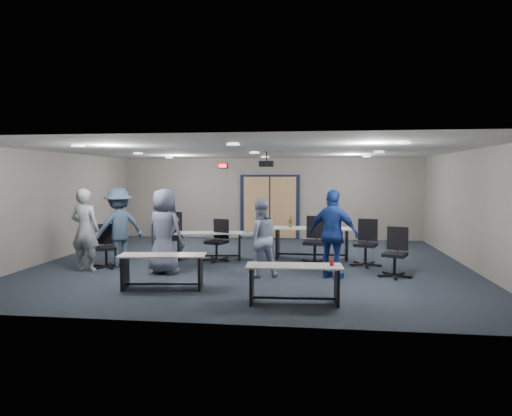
# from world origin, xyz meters

# --- Properties ---
(floor) EXTENTS (10.00, 10.00, 0.00)m
(floor) POSITION_xyz_m (0.00, 0.00, 0.00)
(floor) COLOR #1B222B
(floor) RESTS_ON ground
(back_wall) EXTENTS (10.00, 0.04, 2.70)m
(back_wall) POSITION_xyz_m (0.00, 4.50, 1.35)
(back_wall) COLOR gray
(back_wall) RESTS_ON floor
(front_wall) EXTENTS (10.00, 0.04, 2.70)m
(front_wall) POSITION_xyz_m (0.00, -4.50, 1.35)
(front_wall) COLOR gray
(front_wall) RESTS_ON floor
(left_wall) EXTENTS (0.04, 9.00, 2.70)m
(left_wall) POSITION_xyz_m (-5.00, 0.00, 1.35)
(left_wall) COLOR gray
(left_wall) RESTS_ON floor
(right_wall) EXTENTS (0.04, 9.00, 2.70)m
(right_wall) POSITION_xyz_m (5.00, 0.00, 1.35)
(right_wall) COLOR gray
(right_wall) RESTS_ON floor
(ceiling) EXTENTS (10.00, 9.00, 0.04)m
(ceiling) POSITION_xyz_m (0.00, 0.00, 2.70)
(ceiling) COLOR silver
(ceiling) RESTS_ON back_wall
(double_door) EXTENTS (2.00, 0.07, 2.20)m
(double_door) POSITION_xyz_m (0.00, 4.46, 1.05)
(double_door) COLOR black
(double_door) RESTS_ON back_wall
(exit_sign) EXTENTS (0.32, 0.07, 0.18)m
(exit_sign) POSITION_xyz_m (-1.60, 4.44, 2.45)
(exit_sign) COLOR black
(exit_sign) RESTS_ON back_wall
(ceiling_projector) EXTENTS (0.35, 0.32, 0.37)m
(ceiling_projector) POSITION_xyz_m (0.30, 0.50, 2.40)
(ceiling_projector) COLOR black
(ceiling_projector) RESTS_ON ceiling
(ceiling_can_lights) EXTENTS (6.24, 5.74, 0.02)m
(ceiling_can_lights) POSITION_xyz_m (0.00, 0.25, 2.67)
(ceiling_can_lights) COLOR white
(ceiling_can_lights) RESTS_ON ceiling
(table_front_left) EXTENTS (1.64, 0.73, 0.64)m
(table_front_left) POSITION_xyz_m (-1.32, -2.62, 0.44)
(table_front_left) COLOR beige
(table_front_left) RESTS_ON floor
(table_front_right) EXTENTS (1.60, 0.62, 0.74)m
(table_front_right) POSITION_xyz_m (1.16, -3.31, 0.44)
(table_front_right) COLOR beige
(table_front_right) RESTS_ON floor
(table_back_left) EXTENTS (1.76, 0.79, 0.69)m
(table_back_left) POSITION_xyz_m (-1.13, 0.42, 0.47)
(table_back_left) COLOR beige
(table_back_left) RESTS_ON floor
(table_back_right) EXTENTS (1.97, 0.69, 1.09)m
(table_back_right) POSITION_xyz_m (1.41, 0.85, 0.55)
(table_back_right) COLOR beige
(table_back_right) RESTS_ON floor
(chair_back_a) EXTENTS (0.88, 0.88, 1.18)m
(chair_back_a) POSITION_xyz_m (-2.09, 0.35, 0.59)
(chair_back_a) COLOR black
(chair_back_a) RESTS_ON floor
(chair_back_b) EXTENTS (0.84, 0.84, 1.03)m
(chair_back_b) POSITION_xyz_m (-0.91, 0.23, 0.51)
(chair_back_b) COLOR black
(chair_back_b) RESTS_ON floor
(chair_back_c) EXTENTS (0.82, 0.82, 1.14)m
(chair_back_c) POSITION_xyz_m (1.50, 0.09, 0.57)
(chair_back_c) COLOR black
(chair_back_c) RESTS_ON floor
(chair_back_d) EXTENTS (0.86, 0.86, 1.09)m
(chair_back_d) POSITION_xyz_m (2.67, 0.06, 0.54)
(chair_back_d) COLOR black
(chair_back_d) RESTS_ON floor
(chair_loose_left) EXTENTS (0.85, 0.85, 0.99)m
(chair_loose_left) POSITION_xyz_m (-3.25, -0.88, 0.49)
(chair_loose_left) COLOR black
(chair_loose_left) RESTS_ON floor
(chair_loose_right) EXTENTS (0.85, 0.85, 1.03)m
(chair_loose_right) POSITION_xyz_m (3.14, -1.09, 0.52)
(chair_loose_right) COLOR black
(chair_loose_right) RESTS_ON floor
(person_gray) EXTENTS (0.70, 0.50, 1.83)m
(person_gray) POSITION_xyz_m (-3.54, -1.28, 0.92)
(person_gray) COLOR gray
(person_gray) RESTS_ON floor
(person_plaid) EXTENTS (1.04, 0.84, 1.83)m
(person_plaid) POSITION_xyz_m (-1.73, -1.29, 0.92)
(person_plaid) COLOR slate
(person_plaid) RESTS_ON floor
(person_lightblue) EXTENTS (0.96, 0.85, 1.63)m
(person_lightblue) POSITION_xyz_m (0.35, -1.37, 0.82)
(person_lightblue) COLOR #9BA7CD
(person_lightblue) RESTS_ON floor
(person_navy) EXTENTS (1.16, 0.89, 1.83)m
(person_navy) POSITION_xyz_m (1.87, -1.35, 0.92)
(person_navy) COLOR navy
(person_navy) RESTS_ON floor
(person_back) EXTENTS (1.33, 1.30, 1.83)m
(person_back) POSITION_xyz_m (-3.03, -0.67, 0.92)
(person_back) COLOR #374C63
(person_back) RESTS_ON floor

